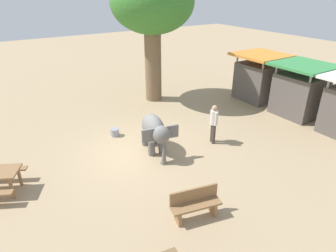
% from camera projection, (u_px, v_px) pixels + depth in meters
% --- Properties ---
extents(ground_plane, '(60.00, 60.00, 0.00)m').
position_uv_depth(ground_plane, '(139.00, 152.00, 11.28)').
color(ground_plane, tan).
extents(elephant, '(2.05, 1.36, 1.41)m').
position_uv_depth(elephant, '(155.00, 130.00, 10.97)').
color(elephant, slate).
rests_on(elephant, ground_plane).
extents(person_handler, '(0.49, 0.32, 1.62)m').
position_uv_depth(person_handler, '(214.00, 121.00, 11.60)').
color(person_handler, '#3F3833').
rests_on(person_handler, ground_plane).
extents(shade_tree_main, '(4.45, 4.08, 6.66)m').
position_uv_depth(shade_tree_main, '(152.00, 5.00, 14.42)').
color(shade_tree_main, brown).
rests_on(shade_tree_main, ground_plane).
extents(wooden_bench, '(0.69, 1.45, 0.88)m').
position_uv_depth(wooden_bench, '(195.00, 203.00, 7.96)').
color(wooden_bench, olive).
rests_on(wooden_bench, ground_plane).
extents(market_stall_orange, '(2.50, 2.50, 2.52)m').
position_uv_depth(market_stall_orange, '(258.00, 79.00, 16.08)').
color(market_stall_orange, '#59514C').
rests_on(market_stall_orange, ground_plane).
extents(market_stall_green, '(2.50, 2.50, 2.52)m').
position_uv_depth(market_stall_green, '(299.00, 93.00, 14.10)').
color(market_stall_green, '#59514C').
rests_on(market_stall_green, ground_plane).
extents(feed_bucket, '(0.36, 0.36, 0.32)m').
position_uv_depth(feed_bucket, '(115.00, 132.00, 12.46)').
color(feed_bucket, gray).
rests_on(feed_bucket, ground_plane).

